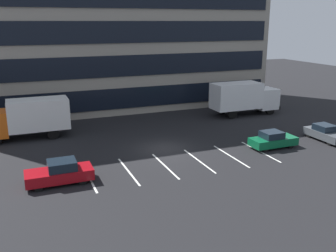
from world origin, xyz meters
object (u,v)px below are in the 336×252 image
Objects in this scene: box_truck_white at (244,97)px; sedan_charcoal at (325,133)px; box_truck_orange at (27,117)px; sedan_forest at (273,140)px; sedan_maroon at (60,173)px.

box_truck_white reaches higher than sedan_charcoal.
box_truck_white is 2.03× the size of sedan_charcoal.
sedan_forest is (18.96, -10.49, -1.33)m from box_truck_orange.
sedan_forest is at bearing -110.70° from box_truck_white.
sedan_maroon is at bearing -151.71° from box_truck_white.
sedan_maroon is 1.08× the size of sedan_forest.
sedan_maroon is (1.46, -11.24, -1.27)m from box_truck_orange.
box_truck_orange is at bearing 97.42° from sedan_maroon.
box_truck_white reaches higher than box_truck_orange.
box_truck_orange is 26.79m from sedan_charcoal.
box_truck_white is at bearing 97.93° from sedan_charcoal.
sedan_forest is at bearing -28.96° from box_truck_orange.
sedan_forest is (-4.11, -10.88, -1.41)m from box_truck_white.
sedan_charcoal is (23.13, 0.69, -0.06)m from sedan_maroon.
sedan_maroon is at bearing -178.28° from sedan_charcoal.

